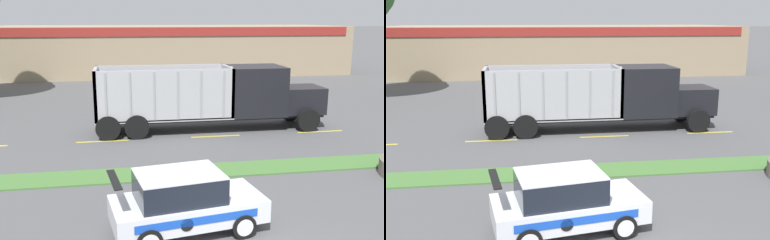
# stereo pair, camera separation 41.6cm
# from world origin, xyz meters

# --- Properties ---
(grass_verge) EXTENTS (120.00, 1.50, 0.06)m
(grass_verge) POSITION_xyz_m (0.00, 7.06, 0.03)
(grass_verge) COLOR #477538
(grass_verge) RESTS_ON ground_plane
(centre_line_3) EXTENTS (2.40, 0.14, 0.01)m
(centre_line_3) POSITION_xyz_m (-3.90, 11.81, 0.00)
(centre_line_3) COLOR yellow
(centre_line_3) RESTS_ON ground_plane
(centre_line_4) EXTENTS (2.40, 0.14, 0.01)m
(centre_line_4) POSITION_xyz_m (1.50, 11.81, 0.00)
(centre_line_4) COLOR yellow
(centre_line_4) RESTS_ON ground_plane
(centre_line_5) EXTENTS (2.40, 0.14, 0.01)m
(centre_line_5) POSITION_xyz_m (6.90, 11.81, 0.00)
(centre_line_5) COLOR yellow
(centre_line_5) RESTS_ON ground_plane
(dump_truck_lead) EXTENTS (11.68, 2.68, 3.32)m
(dump_truck_lead) POSITION_xyz_m (2.67, 13.16, 1.66)
(dump_truck_lead) COLOR black
(dump_truck_lead) RESTS_ON ground_plane
(rally_car) EXTENTS (4.25, 2.38, 1.71)m
(rally_car) POSITION_xyz_m (-1.40, 2.66, 0.85)
(rally_car) COLOR silver
(rally_car) RESTS_ON ground_plane
(store_building_backdrop) EXTENTS (35.45, 12.10, 4.84)m
(store_building_backdrop) POSITION_xyz_m (2.33, 38.28, 2.42)
(store_building_backdrop) COLOR #9E896B
(store_building_backdrop) RESTS_ON ground_plane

